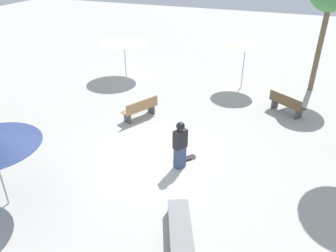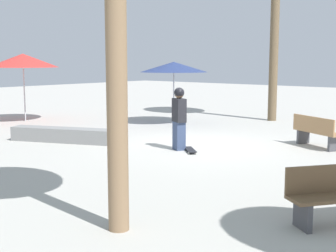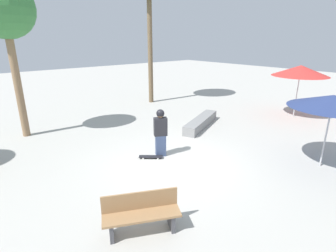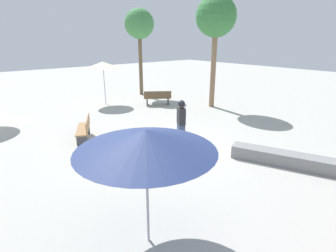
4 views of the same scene
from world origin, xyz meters
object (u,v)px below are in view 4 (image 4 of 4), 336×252
at_px(shade_umbrella_navy, 146,140).
at_px(palm_tree_left, 216,18).
at_px(bench_far, 85,129).
at_px(skateboard, 175,138).
at_px(skater_main, 181,120).
at_px(bench_near, 158,98).
at_px(palm_tree_far_back, 139,25).
at_px(concrete_ledge, 282,158).
at_px(shade_umbrella_cream, 103,65).

distance_m(shade_umbrella_navy, palm_tree_left, 11.42).
bearing_deg(bench_far, skateboard, -103.01).
bearing_deg(shade_umbrella_navy, skateboard, 43.97).
relative_size(skater_main, shade_umbrella_navy, 0.66).
height_order(skater_main, bench_near, skater_main).
relative_size(bench_near, palm_tree_far_back, 0.28).
bearing_deg(palm_tree_far_back, skater_main, -114.71).
bearing_deg(concrete_ledge, bench_far, 123.08).
xyz_separation_m(palm_tree_left, palm_tree_far_back, (-1.21, 5.49, -0.19)).
relative_size(shade_umbrella_navy, palm_tree_far_back, 0.44).
distance_m(skater_main, shade_umbrella_cream, 7.68).
bearing_deg(concrete_ledge, skateboard, 107.82).
height_order(skateboard, bench_near, bench_near).
height_order(shade_umbrella_navy, palm_tree_far_back, palm_tree_far_back).
height_order(concrete_ledge, palm_tree_left, palm_tree_left).
bearing_deg(skateboard, skater_main, -143.74).
relative_size(skater_main, bench_far, 1.01).
distance_m(shade_umbrella_cream, shade_umbrella_navy, 11.82).
height_order(shade_umbrella_cream, shade_umbrella_navy, shade_umbrella_cream).
relative_size(bench_near, palm_tree_left, 0.26).
relative_size(concrete_ledge, bench_far, 1.87).
height_order(palm_tree_left, palm_tree_far_back, palm_tree_left).
bearing_deg(palm_tree_far_back, palm_tree_left, -77.56).
height_order(concrete_ledge, bench_near, bench_near).
xyz_separation_m(bench_near, palm_tree_left, (2.21, -2.27, 4.36)).
distance_m(shade_umbrella_cream, palm_tree_far_back, 4.13).
distance_m(palm_tree_left, palm_tree_far_back, 5.62).
height_order(skateboard, shade_umbrella_cream, shade_umbrella_cream).
distance_m(skater_main, skateboard, 0.92).
distance_m(concrete_ledge, palm_tree_left, 8.80).
height_order(concrete_ledge, palm_tree_far_back, palm_tree_far_back).
height_order(bench_near, palm_tree_far_back, palm_tree_far_back).
distance_m(skateboard, concrete_ledge, 3.96).
bearing_deg(shade_umbrella_cream, skateboard, -94.91).
bearing_deg(bench_far, shade_umbrella_navy, -164.80).
bearing_deg(palm_tree_left, concrete_ledge, -121.27).
relative_size(shade_umbrella_cream, palm_tree_far_back, 0.44).
xyz_separation_m(skateboard, palm_tree_left, (5.11, 2.65, 4.73)).
bearing_deg(shade_umbrella_navy, palm_tree_left, 35.49).
bearing_deg(skateboard, bench_far, 91.68).
relative_size(concrete_ledge, shade_umbrella_navy, 1.22).
bearing_deg(shade_umbrella_cream, palm_tree_left, -44.82).
height_order(skater_main, skateboard, skater_main).
bearing_deg(palm_tree_left, shade_umbrella_navy, -144.51).
height_order(bench_far, palm_tree_far_back, palm_tree_far_back).
xyz_separation_m(skater_main, shade_umbrella_navy, (-3.89, -3.39, 1.22)).
bearing_deg(palm_tree_left, bench_near, 134.25).
bearing_deg(bench_near, skateboard, -85.12).
xyz_separation_m(bench_far, shade_umbrella_cream, (3.32, 4.87, 1.90)).
xyz_separation_m(skateboard, shade_umbrella_navy, (-3.93, -3.79, 2.05)).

